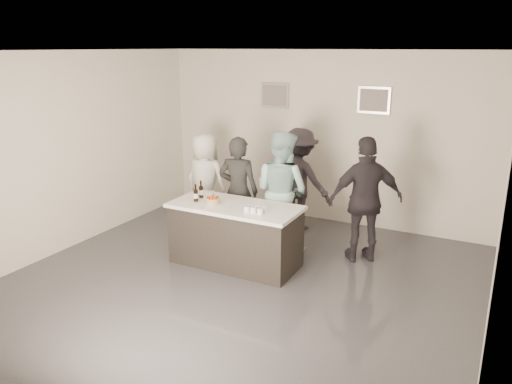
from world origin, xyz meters
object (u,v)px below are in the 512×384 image
at_px(person_main_blue, 281,191).
at_px(cake, 213,201).
at_px(person_main_black, 238,191).
at_px(person_guest_left, 205,181).
at_px(person_guest_right, 366,200).
at_px(person_guest_back, 299,180).
at_px(bar_counter, 235,235).
at_px(beer_bottle_a, 201,189).
at_px(beer_bottle_b, 196,193).

bearing_deg(person_main_blue, cake, 69.57).
bearing_deg(person_main_black, person_main_blue, -179.18).
bearing_deg(person_guest_left, person_guest_right, 179.36).
bearing_deg(cake, person_guest_back, 73.85).
bearing_deg(cake, person_guest_right, 29.65).
xyz_separation_m(bar_counter, person_guest_right, (1.59, 1.00, 0.47)).
relative_size(person_main_black, person_guest_right, 0.94).
xyz_separation_m(person_guest_left, person_guest_right, (2.85, -0.17, 0.11)).
height_order(person_main_blue, person_guest_left, person_main_blue).
xyz_separation_m(cake, person_main_blue, (0.64, 0.94, -0.01)).
bearing_deg(bar_counter, beer_bottle_a, 173.00).
bearing_deg(person_guest_left, beer_bottle_a, 123.17).
xyz_separation_m(cake, person_guest_back, (0.54, 1.88, -0.06)).
bearing_deg(person_guest_left, person_main_blue, 171.37).
distance_m(person_guest_right, person_guest_back, 1.58).
xyz_separation_m(beer_bottle_b, person_main_blue, (0.91, 0.96, -0.10)).
height_order(beer_bottle_b, person_main_blue, person_main_blue).
height_order(person_main_blue, person_guest_back, person_main_blue).
distance_m(bar_counter, cake, 0.59).
bearing_deg(person_guest_left, bar_counter, 139.84).
relative_size(beer_bottle_a, person_guest_left, 0.16).
height_order(beer_bottle_a, person_guest_left, person_guest_left).
bearing_deg(person_main_black, beer_bottle_a, 56.60).
bearing_deg(beer_bottle_b, person_main_black, 73.88).
xyz_separation_m(bar_counter, person_guest_left, (-1.26, 1.17, 0.37)).
relative_size(beer_bottle_b, person_guest_right, 0.14).
height_order(beer_bottle_a, person_main_black, person_main_black).
bearing_deg(person_main_blue, person_guest_back, -69.94).
relative_size(beer_bottle_a, person_main_black, 0.15).
xyz_separation_m(cake, person_guest_right, (1.91, 1.09, -0.01)).
relative_size(bar_counter, person_guest_left, 1.14).
bearing_deg(bar_counter, beer_bottle_b, -169.49).
bearing_deg(cake, person_main_black, 92.33).
distance_m(bar_counter, person_guest_right, 1.94).
xyz_separation_m(person_main_black, person_guest_back, (0.58, 1.07, 0.01)).
height_order(bar_counter, beer_bottle_a, beer_bottle_a).
distance_m(beer_bottle_a, person_main_blue, 1.23).
bearing_deg(person_main_blue, beer_bottle_b, 60.45).
bearing_deg(person_main_blue, person_guest_left, 2.57).
xyz_separation_m(beer_bottle_b, person_guest_back, (0.81, 1.90, -0.15)).
distance_m(cake, person_main_blue, 1.14).
bearing_deg(person_guest_back, cake, 82.07).
relative_size(bar_counter, cake, 9.39).
relative_size(cake, person_main_black, 0.11).
xyz_separation_m(bar_counter, beer_bottle_b, (-0.59, -0.11, 0.58)).
distance_m(bar_counter, person_main_black, 0.90).
relative_size(beer_bottle_a, person_guest_back, 0.15).
bearing_deg(beer_bottle_b, person_guest_back, 66.80).
relative_size(person_main_blue, person_guest_left, 1.14).
distance_m(beer_bottle_b, person_main_black, 0.87).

